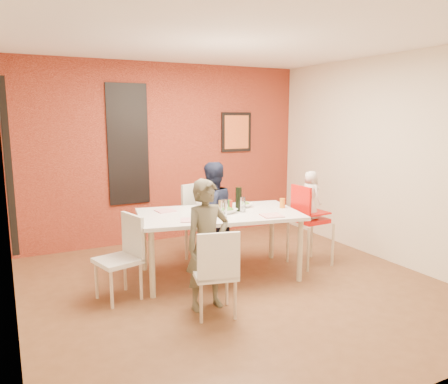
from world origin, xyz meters
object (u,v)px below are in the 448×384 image
child_near (207,245)px  chair_near (216,269)px  dining_table (219,218)px  paper_towel_roll (201,204)px  chair_far (202,218)px  high_chair (308,217)px  toddler (310,195)px  child_far (211,214)px  wine_bottle (239,199)px  chair_left (124,252)px

child_near → chair_near: bearing=-99.5°
dining_table → chair_near: 1.14m
chair_near → paper_towel_roll: size_ratio=3.38×
chair_far → high_chair: high_chair is taller
toddler → high_chair: bearing=89.7°
chair_near → child_near: child_near is taller
child_far → chair_far: bearing=-95.7°
child_far → paper_towel_roll: (-0.35, -0.45, 0.24)m
high_chair → paper_towel_roll: high_chair is taller
child_near → wine_bottle: size_ratio=4.47×
chair_left → high_chair: size_ratio=0.85×
chair_far → chair_left: 1.49m
dining_table → wine_bottle: wine_bottle is taller
high_chair → dining_table: bearing=79.0°
high_chair → child_far: child_far is taller
dining_table → wine_bottle: bearing=-7.6°
dining_table → paper_towel_roll: paper_towel_roll is taller
chair_far → toddler: (1.14, -0.85, 0.36)m
chair_far → wine_bottle: (0.17, -0.71, 0.36)m
paper_towel_roll → dining_table: bearing=6.4°
chair_left → child_far: 1.40m
dining_table → chair_left: (-1.18, -0.12, -0.21)m
high_chair → paper_towel_roll: (-1.43, 0.15, 0.28)m
chair_far → chair_near: bearing=-123.6°
chair_far → child_far: child_far is taller
dining_table → paper_towel_roll: (-0.25, -0.03, 0.20)m
child_far → wine_bottle: (0.15, -0.46, 0.26)m
child_near → child_far: size_ratio=0.98×
child_far → toddler: 1.29m
chair_near → dining_table: bearing=-104.7°
dining_table → toddler: 1.25m
child_near → paper_towel_roll: child_near is taller
chair_near → wine_bottle: (0.77, 0.95, 0.45)m
dining_table → chair_left: size_ratio=2.29×
chair_left → toddler: toddler is taller
wine_bottle → chair_left: bearing=-176.6°
child_far → chair_left: bearing=12.4°
chair_left → paper_towel_roll: bearing=81.0°
chair_far → child_near: child_near is taller
child_near → chair_left: bearing=131.7°
child_near → paper_towel_roll: (0.26, 0.72, 0.25)m
chair_left → high_chair: bearing=74.1°
chair_left → wine_bottle: 1.49m
toddler → chair_near: bearing=110.4°
wine_bottle → toddler: bearing=-8.1°
toddler → paper_towel_roll: 1.47m
child_near → wine_bottle: bearing=38.6°
high_chair → paper_towel_roll: size_ratio=4.09×
chair_left → wine_bottle: (1.43, 0.09, 0.43)m
toddler → paper_towel_roll: toddler is taller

